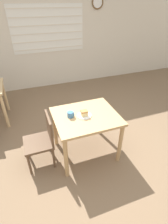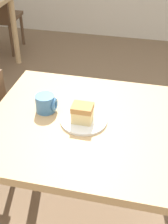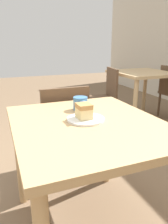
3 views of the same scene
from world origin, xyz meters
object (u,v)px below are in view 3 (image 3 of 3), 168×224
object	(u,v)px
dining_table_near	(88,140)
plate	(86,119)
dining_table_far	(142,81)
cake_slice	(84,111)
coffee_mug	(81,104)
chair_far_corner	(103,96)
chair_near_window	(62,128)

from	to	relation	value
dining_table_near	plate	bearing A→B (deg)	-174.03
dining_table_near	dining_table_far	size ratio (longest dim) A/B	1.16
cake_slice	plate	bearing A→B (deg)	65.69
dining_table_near	cake_slice	distance (m)	0.17
dining_table_far	coffee_mug	xyz separation A→B (m)	(1.37, -1.48, 0.15)
plate	coffee_mug	size ratio (longest dim) A/B	2.12
dining_table_far	cake_slice	bearing A→B (deg)	-44.57
chair_far_corner	coffee_mug	world-z (taller)	same
dining_table_near	coffee_mug	size ratio (longest dim) A/B	9.37
dining_table_near	dining_table_far	bearing A→B (deg)	136.21
plate	cake_slice	xyz separation A→B (m)	(-0.00, -0.01, 0.05)
chair_near_window	dining_table_far	bearing A→B (deg)	-148.35
dining_table_far	plate	xyz separation A→B (m)	(1.56, -1.52, 0.12)
cake_slice	coffee_mug	distance (m)	0.20
plate	chair_near_window	bearing A→B (deg)	176.20
cake_slice	coffee_mug	bearing A→B (deg)	164.37
dining_table_far	chair_far_corner	distance (m)	0.63
chair_near_window	coffee_mug	size ratio (longest dim) A/B	8.25
dining_table_far	cake_slice	distance (m)	2.19
chair_near_window	chair_far_corner	xyz separation A→B (m)	(-0.98, 0.89, 0.00)
coffee_mug	plate	bearing A→B (deg)	-12.73
chair_near_window	dining_table_near	bearing A→B (deg)	86.57
chair_far_corner	coffee_mug	distance (m)	1.72
plate	coffee_mug	distance (m)	0.20
dining_table_far	chair_far_corner	size ratio (longest dim) A/B	0.98
chair_far_corner	cake_slice	world-z (taller)	cake_slice
chair_far_corner	cake_slice	xyz separation A→B (m)	(1.62, -0.94, 0.35)
cake_slice	coffee_mug	world-z (taller)	cake_slice
dining_table_near	dining_table_far	distance (m)	2.20
dining_table_near	chair_far_corner	world-z (taller)	chair_far_corner
dining_table_far	chair_near_window	bearing A→B (deg)	-58.35
chair_near_window	chair_far_corner	distance (m)	1.32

